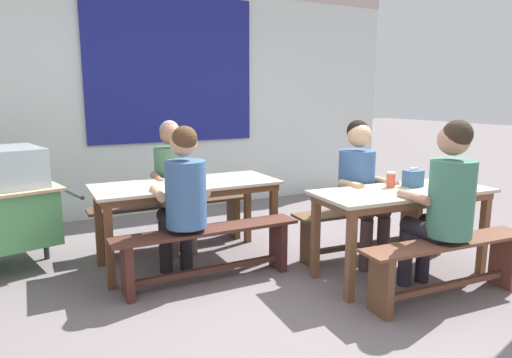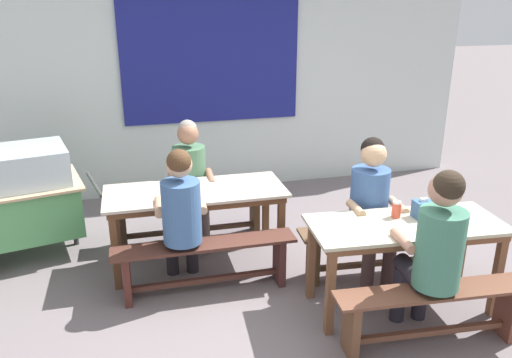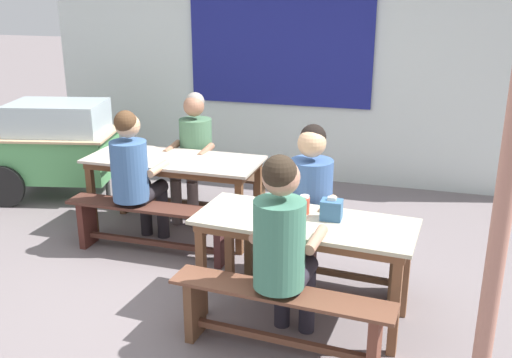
# 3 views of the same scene
# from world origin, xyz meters

# --- Properties ---
(ground_plane) EXTENTS (40.00, 40.00, 0.00)m
(ground_plane) POSITION_xyz_m (0.00, 0.00, 0.00)
(ground_plane) COLOR slate
(backdrop_wall) EXTENTS (6.32, 0.23, 3.05)m
(backdrop_wall) POSITION_xyz_m (-0.01, 2.95, 1.60)
(backdrop_wall) COLOR silver
(backdrop_wall) RESTS_ON ground_plane
(dining_table_far) EXTENTS (1.63, 0.69, 0.74)m
(dining_table_far) POSITION_xyz_m (-0.74, 0.95, 0.66)
(dining_table_far) COLOR #C1B39F
(dining_table_far) RESTS_ON ground_plane
(dining_table_near) EXTENTS (1.55, 0.73, 0.74)m
(dining_table_near) POSITION_xyz_m (0.74, -0.17, 0.66)
(dining_table_near) COLOR #BFB99D
(dining_table_near) RESTS_ON ground_plane
(bench_far_back) EXTENTS (1.60, 0.28, 0.46)m
(bench_far_back) POSITION_xyz_m (-0.74, 1.46, 0.31)
(bench_far_back) COLOR brown
(bench_far_back) RESTS_ON ground_plane
(bench_far_front) EXTENTS (1.54, 0.27, 0.46)m
(bench_far_front) POSITION_xyz_m (-0.75, 0.44, 0.30)
(bench_far_front) COLOR #4B2920
(bench_far_front) RESTS_ON ground_plane
(bench_near_back) EXTENTS (1.42, 0.39, 0.46)m
(bench_near_back) POSITION_xyz_m (0.78, 0.33, 0.30)
(bench_near_back) COLOR brown
(bench_near_back) RESTS_ON ground_plane
(bench_near_front) EXTENTS (1.46, 0.36, 0.46)m
(bench_near_front) POSITION_xyz_m (0.70, -0.68, 0.29)
(bench_near_front) COLOR brown
(bench_near_front) RESTS_ON ground_plane
(food_cart) EXTENTS (1.62, 1.10, 1.07)m
(food_cart) POSITION_xyz_m (-2.39, 1.53, 0.62)
(food_cart) COLOR #57A560
(food_cart) RESTS_ON ground_plane
(person_right_near_table) EXTENTS (0.46, 0.54, 1.29)m
(person_right_near_table) POSITION_xyz_m (0.67, 0.28, 0.74)
(person_right_near_table) COLOR #4B3534
(person_right_near_table) RESTS_ON ground_plane
(person_center_facing) EXTENTS (0.44, 0.54, 1.27)m
(person_center_facing) POSITION_xyz_m (-0.73, 1.39, 0.73)
(person_center_facing) COLOR #6D5D5B
(person_center_facing) RESTS_ON ground_plane
(person_left_back_turned) EXTENTS (0.44, 0.59, 1.29)m
(person_left_back_turned) POSITION_xyz_m (-0.92, 0.52, 0.73)
(person_left_back_turned) COLOR black
(person_left_back_turned) RESTS_ON ground_plane
(person_near_front) EXTENTS (0.46, 0.55, 1.35)m
(person_near_front) POSITION_xyz_m (0.69, -0.62, 0.77)
(person_near_front) COLOR #26242E
(person_near_front) RESTS_ON ground_plane
(tissue_box) EXTENTS (0.14, 0.11, 0.16)m
(tissue_box) POSITION_xyz_m (0.91, -0.11, 0.81)
(tissue_box) COLOR #35608E
(tissue_box) RESTS_ON dining_table_near
(condiment_jar) EXTENTS (0.07, 0.07, 0.13)m
(condiment_jar) POSITION_xyz_m (0.71, -0.06, 0.81)
(condiment_jar) COLOR #DF4F38
(condiment_jar) RESTS_ON dining_table_near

